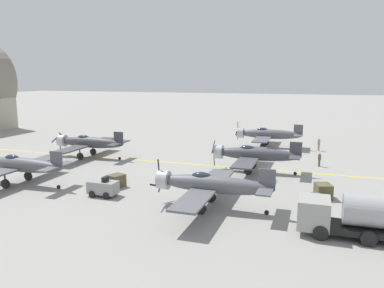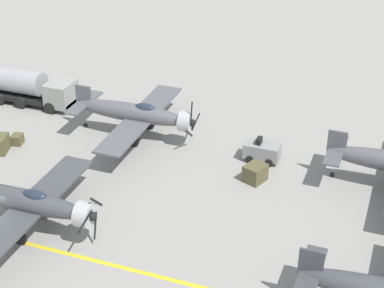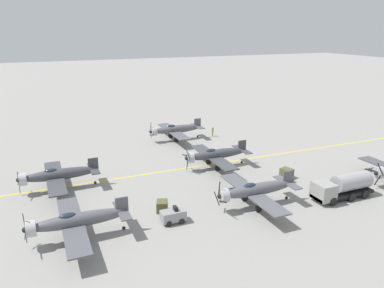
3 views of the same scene
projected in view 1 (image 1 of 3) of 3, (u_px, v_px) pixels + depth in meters
name	position (u px, v px, depth m)	size (l,w,h in m)	color
ground_plane	(274.00, 170.00, 42.78)	(400.00, 400.00, 0.00)	gray
taxiway_stripe	(274.00, 170.00, 42.78)	(0.30, 160.00, 0.01)	yellow
airplane_far_center	(88.00, 143.00, 49.30)	(12.00, 9.98, 3.65)	#404348
airplane_mid_left	(210.00, 184.00, 30.07)	(12.00, 9.98, 3.79)	#575A5F
airplane_mid_center	(254.00, 154.00, 41.83)	(12.00, 9.98, 3.65)	#43464B
airplane_mid_right	(267.00, 134.00, 56.48)	(12.00, 9.98, 3.79)	#54575C
airplane_far_left	(19.00, 165.00, 36.81)	(12.00, 9.98, 3.71)	#53555B
fuel_tanker	(360.00, 216.00, 24.58)	(2.67, 8.00, 2.98)	black
tow_tractor	(103.00, 187.00, 33.48)	(1.57, 2.60, 1.79)	gray
ground_crew_walking	(319.00, 144.00, 53.94)	(0.40, 0.40, 1.83)	tan
ground_crew_inspecting	(319.00, 159.00, 44.51)	(0.36, 0.36, 1.64)	#515638
supply_crate_by_tanker	(316.00, 198.00, 31.74)	(0.93, 0.77, 0.77)	brown
supply_crate_mid_lane	(116.00, 181.00, 36.26)	(1.47, 1.23, 1.23)	brown
supply_crate_outboard	(323.00, 191.00, 32.88)	(1.55, 1.29, 1.29)	brown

